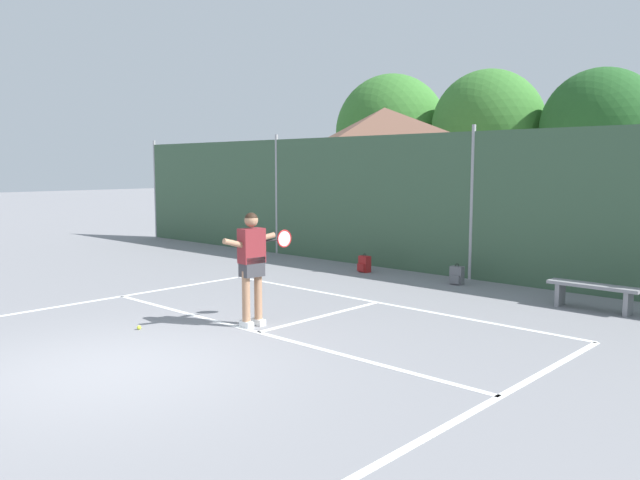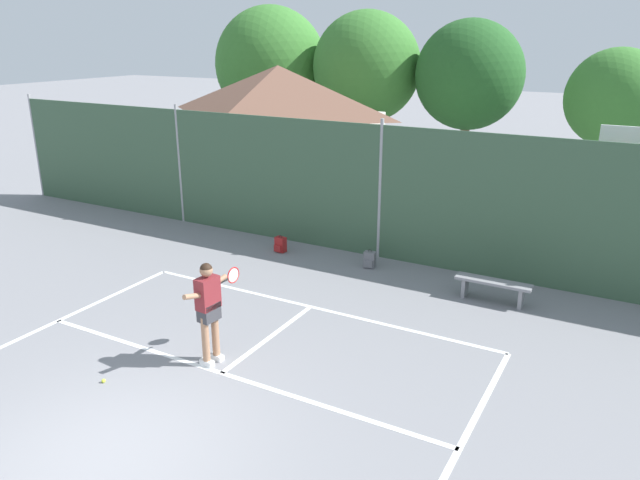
{
  "view_description": "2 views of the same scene",
  "coord_description": "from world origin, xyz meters",
  "px_view_note": "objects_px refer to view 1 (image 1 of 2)",
  "views": [
    {
      "loc": [
        7.32,
        -3.97,
        2.58
      ],
      "look_at": [
        -1.41,
        5.42,
        1.1
      ],
      "focal_mm": 35.63,
      "sensor_mm": 36.0,
      "label": 1
    },
    {
      "loc": [
        5.82,
        -4.58,
        5.44
      ],
      "look_at": [
        -0.24,
        6.34,
        1.2
      ],
      "focal_mm": 34.06,
      "sensor_mm": 36.0,
      "label": 2
    }
  ],
  "objects_px": {
    "tennis_player": "(252,258)",
    "courtside_bench": "(593,291)",
    "tennis_ball": "(139,328)",
    "backpack_red": "(364,264)",
    "backpack_grey": "(457,276)"
  },
  "relations": [
    {
      "from": "tennis_player",
      "to": "backpack_grey",
      "type": "xyz_separation_m",
      "value": [
        0.5,
        5.49,
        -0.92
      ]
    },
    {
      "from": "tennis_ball",
      "to": "courtside_bench",
      "type": "relative_size",
      "value": 0.04
    },
    {
      "from": "tennis_ball",
      "to": "backpack_red",
      "type": "height_order",
      "value": "backpack_red"
    },
    {
      "from": "backpack_red",
      "to": "backpack_grey",
      "type": "relative_size",
      "value": 1.0
    },
    {
      "from": "tennis_ball",
      "to": "backpack_grey",
      "type": "bearing_deg",
      "value": 76.53
    },
    {
      "from": "tennis_player",
      "to": "backpack_red",
      "type": "relative_size",
      "value": 4.01
    },
    {
      "from": "tennis_player",
      "to": "backpack_grey",
      "type": "relative_size",
      "value": 4.01
    },
    {
      "from": "tennis_player",
      "to": "courtside_bench",
      "type": "xyz_separation_m",
      "value": [
        3.64,
        4.93,
        -0.75
      ]
    },
    {
      "from": "backpack_red",
      "to": "backpack_grey",
      "type": "bearing_deg",
      "value": 2.59
    },
    {
      "from": "tennis_player",
      "to": "backpack_red",
      "type": "xyz_separation_m",
      "value": [
        -2.02,
        5.38,
        -0.92
      ]
    },
    {
      "from": "tennis_ball",
      "to": "courtside_bench",
      "type": "bearing_deg",
      "value": 52.88
    },
    {
      "from": "tennis_player",
      "to": "backpack_red",
      "type": "distance_m",
      "value": 5.82
    },
    {
      "from": "tennis_ball",
      "to": "backpack_red",
      "type": "distance_m",
      "value": 6.84
    },
    {
      "from": "backpack_red",
      "to": "courtside_bench",
      "type": "xyz_separation_m",
      "value": [
        5.66,
        -0.45,
        0.17
      ]
    },
    {
      "from": "tennis_ball",
      "to": "courtside_bench",
      "type": "xyz_separation_m",
      "value": [
        4.79,
        6.33,
        0.33
      ]
    }
  ]
}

